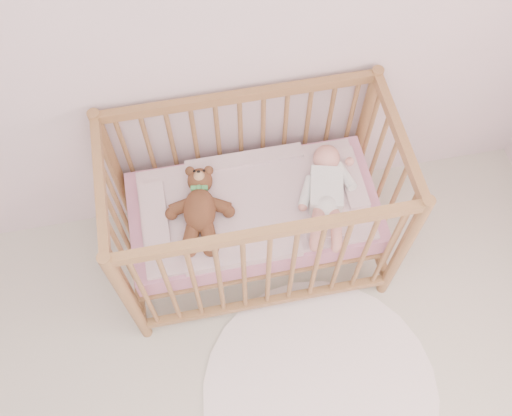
{
  "coord_description": "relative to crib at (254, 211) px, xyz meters",
  "views": [
    {
      "loc": [
        0.06,
        0.29,
        2.99
      ],
      "look_at": [
        0.31,
        1.55,
        0.62
      ],
      "focal_mm": 40.0,
      "sensor_mm": 36.0,
      "label": 1
    }
  ],
  "objects": [
    {
      "name": "crib",
      "position": [
        0.0,
        0.0,
        0.0
      ],
      "size": [
        1.36,
        0.76,
        1.0
      ],
      "primitive_type": null,
      "color": "#A47345",
      "rests_on": "floor"
    },
    {
      "name": "baby",
      "position": [
        0.35,
        -0.02,
        0.14
      ],
      "size": [
        0.43,
        0.65,
        0.14
      ],
      "primitive_type": null,
      "rotation": [
        0.0,
        0.0,
        -0.25
      ],
      "color": "white",
      "rests_on": "blanket"
    },
    {
      "name": "mattress",
      "position": [
        0.0,
        0.0,
        -0.01
      ],
      "size": [
        1.22,
        0.62,
        0.13
      ],
      "primitive_type": "cube",
      "color": "pink",
      "rests_on": "crib"
    },
    {
      "name": "wall_back",
      "position": [
        -0.31,
        0.4,
        0.85
      ],
      "size": [
        4.0,
        0.02,
        2.7
      ],
      "primitive_type": "cube",
      "color": "silver",
      "rests_on": "floor"
    },
    {
      "name": "blanket",
      "position": [
        0.0,
        0.0,
        0.06
      ],
      "size": [
        1.1,
        0.58,
        0.06
      ],
      "primitive_type": null,
      "color": "pink",
      "rests_on": "mattress"
    },
    {
      "name": "rug",
      "position": [
        0.18,
        -0.83,
        -0.49
      ],
      "size": [
        1.2,
        1.2,
        0.01
      ],
      "primitive_type": "cylinder",
      "color": "white",
      "rests_on": "floor"
    },
    {
      "name": "teddy_bear",
      "position": [
        -0.26,
        -0.02,
        0.15
      ],
      "size": [
        0.41,
        0.53,
        0.14
      ],
      "primitive_type": null,
      "rotation": [
        0.0,
        0.0,
        -0.15
      ],
      "color": "brown",
      "rests_on": "blanket"
    }
  ]
}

